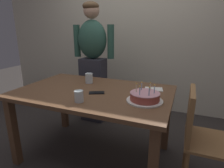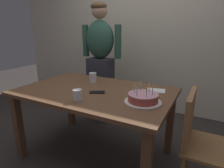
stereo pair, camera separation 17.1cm
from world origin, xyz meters
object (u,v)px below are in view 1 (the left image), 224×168
object	(u,v)px
birthday_cake	(145,97)
person_man_bearded	(93,62)
napkin_stack	(154,89)
dining_chair	(201,134)
water_glass_near	(89,78)
water_glass_far	(79,96)
cell_phone	(97,93)

from	to	relation	value
birthday_cake	person_man_bearded	world-z (taller)	person_man_bearded
napkin_stack	dining_chair	size ratio (longest dim) A/B	0.20
water_glass_near	dining_chair	xyz separation A→B (m)	(1.16, -0.28, -0.28)
person_man_bearded	dining_chair	distance (m)	1.66
birthday_cake	water_glass_near	bearing A→B (deg)	155.68
water_glass_far	cell_phone	distance (m)	0.26
birthday_cake	cell_phone	bearing A→B (deg)	175.47
cell_phone	person_man_bearded	world-z (taller)	person_man_bearded
water_glass_far	napkin_stack	world-z (taller)	water_glass_far
dining_chair	birthday_cake	bearing A→B (deg)	94.38
water_glass_near	dining_chair	bearing A→B (deg)	-13.59
cell_phone	dining_chair	world-z (taller)	dining_chair
birthday_cake	person_man_bearded	bearing A→B (deg)	137.14
birthday_cake	napkin_stack	bearing A→B (deg)	87.47
birthday_cake	water_glass_near	size ratio (longest dim) A/B	2.77
person_man_bearded	cell_phone	bearing A→B (deg)	119.51
person_man_bearded	dining_chair	size ratio (longest dim) A/B	1.90
water_glass_far	person_man_bearded	xyz separation A→B (m)	(-0.43, 1.08, 0.09)
water_glass_far	birthday_cake	bearing A→B (deg)	23.01
birthday_cake	cell_phone	size ratio (longest dim) A/B	2.11
birthday_cake	cell_phone	xyz separation A→B (m)	(-0.46, 0.04, -0.03)
cell_phone	person_man_bearded	bearing A→B (deg)	93.38
birthday_cake	water_glass_far	bearing A→B (deg)	-156.99
water_glass_near	dining_chair	distance (m)	1.22
cell_phone	person_man_bearded	size ratio (longest dim) A/B	0.09
person_man_bearded	dining_chair	xyz separation A→B (m)	(1.40, -0.83, -0.36)
birthday_cake	water_glass_far	world-z (taller)	birthday_cake
dining_chair	water_glass_far	bearing A→B (deg)	104.48
cell_phone	napkin_stack	world-z (taller)	same
napkin_stack	dining_chair	bearing A→B (deg)	-34.97
water_glass_near	water_glass_far	world-z (taller)	water_glass_near
water_glass_far	dining_chair	bearing A→B (deg)	14.48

